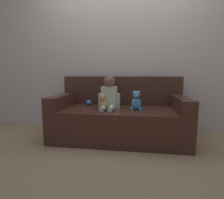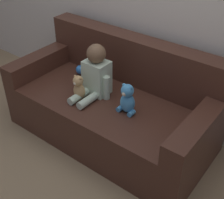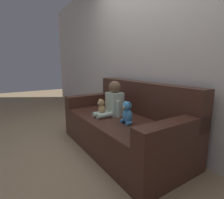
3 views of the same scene
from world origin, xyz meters
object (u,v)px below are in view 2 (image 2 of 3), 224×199
(person_baby, at_px, (95,75))
(teddy_bear_brown, at_px, (79,87))
(toy_ball, at_px, (80,70))
(plush_toy_side, at_px, (127,99))
(couch, at_px, (114,106))

(person_baby, bearing_deg, teddy_bear_brown, -111.63)
(toy_ball, bearing_deg, teddy_bear_brown, -48.64)
(teddy_bear_brown, height_order, toy_ball, teddy_bear_brown)
(plush_toy_side, xyz_separation_m, toy_ball, (-0.69, 0.22, -0.07))
(couch, relative_size, teddy_bear_brown, 8.13)
(plush_toy_side, bearing_deg, person_baby, 171.65)
(couch, xyz_separation_m, person_baby, (-0.13, -0.08, 0.30))
(person_baby, relative_size, toy_ball, 5.25)
(teddy_bear_brown, xyz_separation_m, plush_toy_side, (0.42, 0.09, 0.01))
(person_baby, bearing_deg, plush_toy_side, -8.35)
(plush_toy_side, relative_size, toy_ball, 2.97)
(person_baby, xyz_separation_m, toy_ball, (-0.33, 0.17, -0.14))
(teddy_bear_brown, bearing_deg, couch, 50.43)
(couch, height_order, teddy_bear_brown, couch)
(plush_toy_side, bearing_deg, couch, 149.04)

